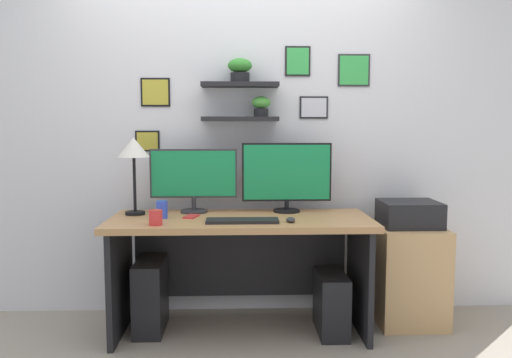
% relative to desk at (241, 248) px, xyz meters
% --- Properties ---
extents(ground_plane, '(8.00, 8.00, 0.00)m').
position_rel_desk_xyz_m(ground_plane, '(0.00, -0.06, -0.54)').
color(ground_plane, gray).
extents(back_wall_assembly, '(4.40, 0.24, 2.70)m').
position_rel_desk_xyz_m(back_wall_assembly, '(0.00, 0.38, 0.82)').
color(back_wall_assembly, silver).
rests_on(back_wall_assembly, ground).
extents(desk, '(1.67, 0.68, 0.75)m').
position_rel_desk_xyz_m(desk, '(0.00, 0.00, 0.00)').
color(desk, tan).
rests_on(desk, ground).
extents(monitor_left, '(0.58, 0.18, 0.43)m').
position_rel_desk_xyz_m(monitor_left, '(-0.31, 0.16, 0.45)').
color(monitor_left, '#2D2D33').
rests_on(monitor_left, desk).
extents(monitor_right, '(0.60, 0.18, 0.47)m').
position_rel_desk_xyz_m(monitor_right, '(0.31, 0.16, 0.46)').
color(monitor_right, black).
rests_on(monitor_right, desk).
extents(keyboard, '(0.44, 0.14, 0.02)m').
position_rel_desk_xyz_m(keyboard, '(0.01, -0.22, 0.22)').
color(keyboard, black).
rests_on(keyboard, desk).
extents(computer_mouse, '(0.06, 0.09, 0.03)m').
position_rel_desk_xyz_m(computer_mouse, '(0.30, -0.22, 0.22)').
color(computer_mouse, '#2D2D33').
rests_on(computer_mouse, desk).
extents(desk_lamp, '(0.20, 0.20, 0.51)m').
position_rel_desk_xyz_m(desk_lamp, '(-0.69, 0.08, 0.62)').
color(desk_lamp, black).
rests_on(desk_lamp, desk).
extents(cell_phone, '(0.10, 0.15, 0.01)m').
position_rel_desk_xyz_m(cell_phone, '(-0.32, -0.03, 0.21)').
color(cell_phone, red).
rests_on(cell_phone, desk).
extents(coffee_mug, '(0.08, 0.08, 0.09)m').
position_rel_desk_xyz_m(coffee_mug, '(-0.50, -0.28, 0.25)').
color(coffee_mug, red).
rests_on(coffee_mug, desk).
extents(water_cup, '(0.07, 0.07, 0.11)m').
position_rel_desk_xyz_m(water_cup, '(-0.50, -0.05, 0.26)').
color(water_cup, blue).
rests_on(water_cup, desk).
extents(drawer_cabinet, '(0.44, 0.50, 0.66)m').
position_rel_desk_xyz_m(drawer_cabinet, '(1.14, 0.09, -0.21)').
color(drawer_cabinet, tan).
rests_on(drawer_cabinet, ground).
extents(printer, '(0.38, 0.34, 0.17)m').
position_rel_desk_xyz_m(printer, '(1.14, 0.09, 0.20)').
color(printer, black).
rests_on(printer, drawer_cabinet).
extents(computer_tower_left, '(0.18, 0.40, 0.47)m').
position_rel_desk_xyz_m(computer_tower_left, '(-0.59, -0.02, -0.31)').
color(computer_tower_left, black).
rests_on(computer_tower_left, ground).
extents(computer_tower_right, '(0.18, 0.40, 0.39)m').
position_rel_desk_xyz_m(computer_tower_right, '(0.58, -0.10, -0.35)').
color(computer_tower_right, black).
rests_on(computer_tower_right, ground).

